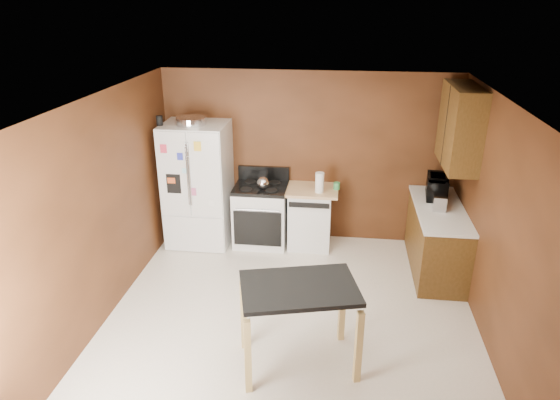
% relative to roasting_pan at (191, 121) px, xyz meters
% --- Properties ---
extents(floor, '(4.50, 4.50, 0.00)m').
position_rel_roasting_pan_xyz_m(floor, '(1.57, -1.82, -1.85)').
color(floor, white).
rests_on(floor, ground).
extents(ceiling, '(4.50, 4.50, 0.00)m').
position_rel_roasting_pan_xyz_m(ceiling, '(1.57, -1.82, 0.65)').
color(ceiling, white).
rests_on(ceiling, ground).
extents(wall_back, '(4.20, 0.00, 4.20)m').
position_rel_roasting_pan_xyz_m(wall_back, '(1.57, 0.43, -0.60)').
color(wall_back, brown).
rests_on(wall_back, ground).
extents(wall_front, '(4.20, 0.00, 4.20)m').
position_rel_roasting_pan_xyz_m(wall_front, '(1.57, -4.07, -0.60)').
color(wall_front, brown).
rests_on(wall_front, ground).
extents(wall_left, '(0.00, 4.50, 4.50)m').
position_rel_roasting_pan_xyz_m(wall_left, '(-0.53, -1.82, -0.60)').
color(wall_left, brown).
rests_on(wall_left, ground).
extents(wall_right, '(0.00, 4.50, 4.50)m').
position_rel_roasting_pan_xyz_m(wall_right, '(3.67, -1.82, -0.60)').
color(wall_right, brown).
rests_on(wall_right, ground).
extents(roasting_pan, '(0.41, 0.41, 0.10)m').
position_rel_roasting_pan_xyz_m(roasting_pan, '(0.00, 0.00, 0.00)').
color(roasting_pan, silver).
rests_on(roasting_pan, refrigerator).
extents(pen_cup, '(0.09, 0.09, 0.13)m').
position_rel_roasting_pan_xyz_m(pen_cup, '(-0.41, -0.10, 0.01)').
color(pen_cup, black).
rests_on(pen_cup, refrigerator).
extents(kettle, '(0.18, 0.18, 0.18)m').
position_rel_roasting_pan_xyz_m(kettle, '(0.99, -0.00, -0.86)').
color(kettle, silver).
rests_on(kettle, gas_range).
extents(paper_towel, '(0.13, 0.13, 0.28)m').
position_rel_roasting_pan_xyz_m(paper_towel, '(1.78, 0.01, -0.82)').
color(paper_towel, white).
rests_on(paper_towel, dishwasher).
extents(green_canister, '(0.10, 0.10, 0.10)m').
position_rel_roasting_pan_xyz_m(green_canister, '(2.02, 0.15, -0.91)').
color(green_canister, '#3B9B53').
rests_on(green_canister, dishwasher).
extents(toaster, '(0.18, 0.27, 0.19)m').
position_rel_roasting_pan_xyz_m(toaster, '(3.34, -0.40, -0.86)').
color(toaster, silver).
rests_on(toaster, right_cabinets).
extents(microwave, '(0.39, 0.53, 0.27)m').
position_rel_roasting_pan_xyz_m(microwave, '(3.37, -0.01, -0.81)').
color(microwave, black).
rests_on(microwave, right_cabinets).
extents(refrigerator, '(0.90, 0.80, 1.80)m').
position_rel_roasting_pan_xyz_m(refrigerator, '(0.02, 0.04, -0.95)').
color(refrigerator, white).
rests_on(refrigerator, ground).
extents(gas_range, '(0.76, 0.68, 1.10)m').
position_rel_roasting_pan_xyz_m(gas_range, '(0.93, 0.10, -1.39)').
color(gas_range, white).
rests_on(gas_range, ground).
extents(dishwasher, '(0.78, 0.63, 0.89)m').
position_rel_roasting_pan_xyz_m(dishwasher, '(1.65, 0.13, -1.40)').
color(dishwasher, white).
rests_on(dishwasher, ground).
extents(right_cabinets, '(0.63, 1.58, 2.45)m').
position_rel_roasting_pan_xyz_m(right_cabinets, '(3.41, -0.34, -0.94)').
color(right_cabinets, brown).
rests_on(right_cabinets, ground).
extents(island, '(1.25, 0.99, 0.91)m').
position_rel_roasting_pan_xyz_m(island, '(1.73, -2.48, -1.10)').
color(island, black).
rests_on(island, ground).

